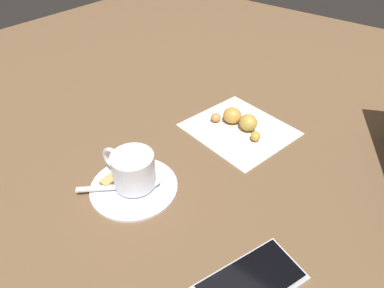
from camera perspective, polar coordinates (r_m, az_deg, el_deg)
name	(u,v)px	position (r m, az deg, el deg)	size (l,w,h in m)	color
ground_plane	(194,154)	(0.62, 0.30, -1.73)	(1.80, 1.80, 0.00)	brown
saucer	(134,186)	(0.56, -9.85, -7.05)	(0.14, 0.14, 0.01)	silver
espresso_cup	(132,169)	(0.54, -10.09, -4.25)	(0.07, 0.10, 0.06)	silver
teaspoon	(133,185)	(0.55, -9.92, -6.94)	(0.11, 0.11, 0.01)	silver
sugar_packet	(118,172)	(0.58, -12.39, -4.74)	(0.07, 0.02, 0.01)	tan
napkin	(239,129)	(0.68, 8.02, 2.55)	(0.17, 0.19, 0.00)	silver
croissant	(240,120)	(0.68, 8.17, 4.02)	(0.06, 0.12, 0.03)	gold
cell_phone	(251,282)	(0.46, 9.93, -22.14)	(0.15, 0.11, 0.01)	#B6B7BC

